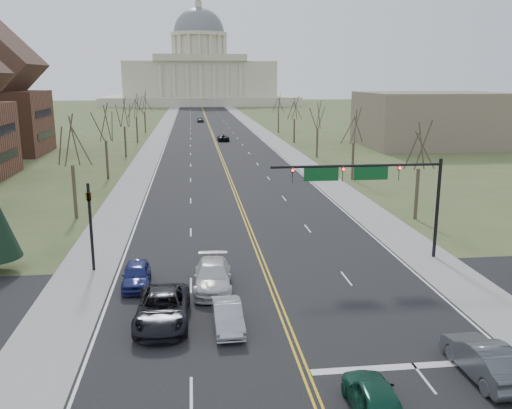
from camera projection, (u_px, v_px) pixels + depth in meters
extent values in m
plane|color=#43562B|center=(301.00, 362.00, 24.79)|extent=(600.00, 600.00, 0.00)
cube|color=black|center=(211.00, 131.00, 131.13)|extent=(20.00, 380.00, 0.01)
cube|color=black|center=(280.00, 308.00, 30.58)|extent=(120.00, 14.00, 0.01)
cube|color=gray|center=(161.00, 132.00, 129.75)|extent=(4.00, 380.00, 0.03)
cube|color=gray|center=(260.00, 131.00, 132.50)|extent=(4.00, 380.00, 0.03)
cube|color=gold|center=(211.00, 131.00, 131.12)|extent=(0.42, 380.00, 0.01)
cube|color=silver|center=(170.00, 132.00, 130.00)|extent=(0.15, 380.00, 0.01)
cube|color=silver|center=(251.00, 131.00, 132.25)|extent=(0.15, 380.00, 0.01)
cube|color=silver|center=(414.00, 366.00, 24.39)|extent=(9.50, 0.50, 0.01)
cube|color=beige|center=(200.00, 100.00, 266.02)|extent=(90.00, 60.00, 4.00)
cube|color=beige|center=(200.00, 79.00, 263.73)|extent=(70.00, 40.00, 16.00)
cube|color=beige|center=(200.00, 57.00, 241.74)|extent=(42.00, 3.00, 3.00)
cylinder|color=beige|center=(199.00, 49.00, 260.53)|extent=(24.00, 24.00, 12.00)
cylinder|color=beige|center=(199.00, 34.00, 258.97)|extent=(27.00, 27.00, 1.60)
ellipsoid|color=slate|center=(199.00, 33.00, 258.79)|extent=(24.00, 24.00, 22.80)
cylinder|color=beige|center=(198.00, 4.00, 255.84)|extent=(3.20, 3.20, 3.00)
cylinder|color=black|center=(437.00, 209.00, 38.44)|extent=(0.24, 0.24, 7.20)
cylinder|color=black|center=(357.00, 166.00, 37.03)|extent=(12.00, 0.18, 0.18)
imported|color=black|center=(399.00, 173.00, 37.49)|extent=(0.35, 0.40, 1.10)
sphere|color=#FF0C0C|center=(400.00, 168.00, 37.27)|extent=(0.18, 0.18, 0.18)
imported|color=black|center=(343.00, 174.00, 37.04)|extent=(0.35, 0.40, 1.10)
sphere|color=#FF0C0C|center=(343.00, 169.00, 36.81)|extent=(0.18, 0.18, 0.18)
imported|color=black|center=(292.00, 175.00, 36.64)|extent=(0.35, 0.40, 1.10)
sphere|color=#FF0C0C|center=(293.00, 170.00, 36.41)|extent=(0.18, 0.18, 0.18)
cube|color=#0C4C1E|center=(371.00, 173.00, 37.27)|extent=(2.40, 0.12, 0.90)
cube|color=#0C4C1E|center=(321.00, 174.00, 36.86)|extent=(2.40, 0.12, 0.90)
cylinder|color=black|center=(91.00, 228.00, 35.83)|extent=(0.20, 0.20, 6.00)
imported|color=black|center=(89.00, 195.00, 35.33)|extent=(0.32, 0.36, 0.99)
cylinder|color=#3B3023|center=(417.00, 194.00, 49.23)|extent=(0.32, 0.32, 4.68)
cylinder|color=#3B3023|center=(75.00, 192.00, 49.51)|extent=(0.32, 0.32, 4.95)
cylinder|color=#3B3023|center=(353.00, 161.00, 68.56)|extent=(0.32, 0.32, 4.68)
cylinder|color=#3B3023|center=(107.00, 160.00, 68.85)|extent=(0.32, 0.32, 4.95)
cylinder|color=#3B3023|center=(317.00, 143.00, 87.90)|extent=(0.32, 0.32, 4.68)
cylinder|color=#3B3023|center=(125.00, 142.00, 88.19)|extent=(0.32, 0.32, 4.95)
cylinder|color=#3B3023|center=(294.00, 131.00, 107.23)|extent=(0.32, 0.32, 4.68)
cylinder|color=#3B3023|center=(137.00, 130.00, 107.52)|extent=(0.32, 0.32, 4.95)
cylinder|color=#3B3023|center=(278.00, 123.00, 126.57)|extent=(0.32, 0.32, 4.68)
cylinder|color=#3B3023|center=(145.00, 122.00, 126.86)|extent=(0.32, 0.32, 4.95)
cube|color=black|center=(6.00, 156.00, 69.22)|extent=(0.10, 9.80, 1.20)
cube|color=black|center=(3.00, 130.00, 68.46)|extent=(0.10, 9.80, 1.20)
cube|color=black|center=(46.00, 135.00, 92.24)|extent=(0.10, 9.80, 1.20)
cube|color=black|center=(44.00, 113.00, 91.39)|extent=(0.10, 9.80, 1.20)
cube|color=#756353|center=(431.00, 119.00, 101.69)|extent=(25.00, 20.00, 10.00)
imported|color=#0E3E2C|center=(375.00, 399.00, 20.56)|extent=(1.98, 4.54, 1.52)
imported|color=#464A4D|center=(484.00, 359.00, 23.42)|extent=(1.86, 4.95, 1.61)
imported|color=#98999F|center=(228.00, 316.00, 27.91)|extent=(1.56, 4.18, 1.37)
imported|color=black|center=(163.00, 309.00, 28.46)|extent=(2.89, 5.99, 1.65)
imported|color=silver|center=(213.00, 276.00, 33.14)|extent=(2.51, 5.65, 1.61)
imported|color=navy|center=(136.00, 275.00, 33.59)|extent=(1.89, 4.32, 1.45)
imported|color=black|center=(223.00, 138.00, 110.92)|extent=(2.32, 4.89, 1.35)
imported|color=#43454A|center=(200.00, 120.00, 157.53)|extent=(2.00, 4.45, 1.48)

